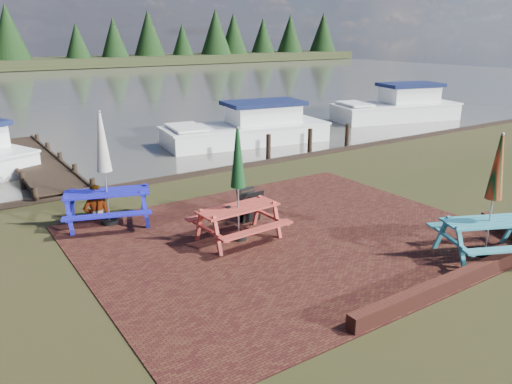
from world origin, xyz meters
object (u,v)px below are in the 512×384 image
Objects in this scene: picnic_table_teal at (490,215)px; person at (94,185)px; picnic_table_red at (238,202)px; boat_far at (398,108)px; chalkboard at (250,205)px; boat_near at (249,130)px; jetty at (35,162)px; picnic_table_blue at (106,186)px.

person is at bearing 156.78° from picnic_table_teal.
picnic_table_red is 1.42× the size of person.
picnic_table_red is at bearing 161.01° from picnic_table_teal.
chalkboard is at bearing 133.65° from boat_far.
picnic_table_teal is 18.45m from boat_far.
person is (-8.64, -6.28, 0.51)m from boat_near.
jetty is 1.22× the size of boat_far.
picnic_table_red reaches higher than boat_far.
picnic_table_blue is 1.53× the size of person.
picnic_table_teal is 1.44× the size of person.
chalkboard is 0.11× the size of boat_far.
picnic_table_teal reaches higher than boat_far.
picnic_table_teal is 3.14× the size of chalkboard.
person is (-3.13, 2.27, 0.48)m from chalkboard.
picnic_table_blue is at bearing 124.95° from boat_far.
boat_far is 4.11× the size of person.
picnic_table_teal is 5.31m from picnic_table_red.
picnic_table_blue is 7.21m from jetty.
boat_near is (2.46, 12.97, -0.52)m from picnic_table_teal.
boat_near is 1.02× the size of boat_far.
jetty is 1.20× the size of boat_near.
boat_far is (16.52, 9.81, -0.45)m from picnic_table_red.
boat_far is 19.99m from person.
picnic_table_red reaches higher than chalkboard.
picnic_table_red is at bearing 153.99° from boat_near.
person is at bearing 134.16° from boat_near.
boat_near is 4.19× the size of person.
picnic_table_teal is at bearing 149.76° from person.
picnic_table_teal is at bearing -45.97° from picnic_table_red.
picnic_table_red is (-3.88, 3.63, -0.01)m from picnic_table_teal.
jetty is (-6.38, 13.36, -0.80)m from picnic_table_teal.
boat_near is 10.19m from boat_far.
picnic_table_blue is at bearing -87.13° from jetty.
chalkboard is at bearing 148.67° from picnic_table_teal.
picnic_table_red is 3.36m from picnic_table_blue.
picnic_table_red is 0.34× the size of boat_near.
jetty is (-2.50, 9.73, -0.79)m from picnic_table_red.
picnic_table_blue is 0.51m from person.
boat_near is (6.34, 9.35, -0.51)m from picnic_table_red.
picnic_table_red is 10.08m from jetty.
picnic_table_blue reaches higher than boat_far.
picnic_table_red is at bearing 134.48° from boat_far.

